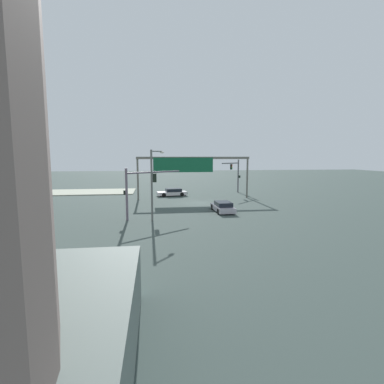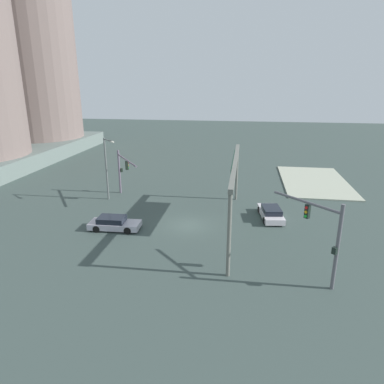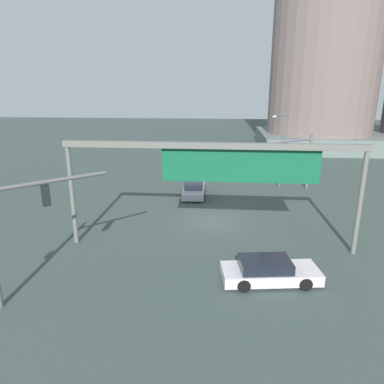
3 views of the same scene
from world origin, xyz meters
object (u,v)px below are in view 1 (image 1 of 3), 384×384
object	(u,v)px
traffic_signal_near_corner	(235,171)
sedan_car_waiting_far	(172,192)
streetlamp_curved_arm	(153,180)
sedan_car_approaching	(223,207)
traffic_signal_opposite_side	(140,184)

from	to	relation	value
traffic_signal_near_corner	sedan_car_waiting_far	bearing A→B (deg)	-31.79
streetlamp_curved_arm	sedan_car_waiting_far	bearing A→B (deg)	29.29
streetlamp_curved_arm	sedan_car_approaching	world-z (taller)	streetlamp_curved_arm
traffic_signal_opposite_side	streetlamp_curved_arm	size ratio (longest dim) A/B	0.85
sedan_car_approaching	sedan_car_waiting_far	xyz separation A→B (m)	(4.97, -14.39, 0.00)
streetlamp_curved_arm	sedan_car_approaching	bearing A→B (deg)	-26.86
traffic_signal_opposite_side	streetlamp_curved_arm	world-z (taller)	streetlamp_curved_arm
sedan_car_waiting_far	traffic_signal_near_corner	bearing A→B (deg)	-175.64
traffic_signal_near_corner	sedan_car_approaching	distance (m)	18.28
traffic_signal_opposite_side	sedan_car_approaching	distance (m)	10.05
sedan_car_approaching	sedan_car_waiting_far	world-z (taller)	same
streetlamp_curved_arm	sedan_car_waiting_far	size ratio (longest dim) A/B	1.42
traffic_signal_near_corner	sedan_car_approaching	size ratio (longest dim) A/B	1.25
sedan_car_waiting_far	sedan_car_approaching	bearing A→B (deg)	101.02
traffic_signal_near_corner	traffic_signal_opposite_side	world-z (taller)	traffic_signal_near_corner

